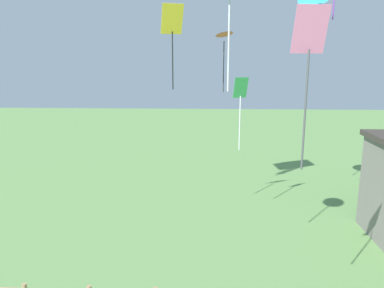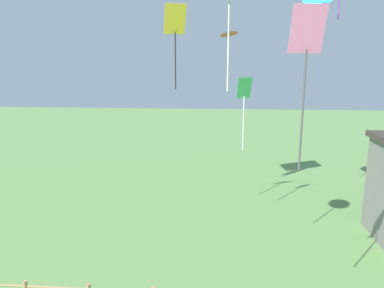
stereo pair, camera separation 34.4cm
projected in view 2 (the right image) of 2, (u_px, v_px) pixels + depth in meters
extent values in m
cube|color=pink|center=(308.00, 29.00, 8.35)|extent=(0.82, 0.42, 1.05)
cylinder|color=#4C4C51|center=(302.00, 112.00, 8.74)|extent=(0.05, 0.05, 2.85)
cube|color=yellow|center=(175.00, 19.00, 14.64)|extent=(0.95, 0.70, 1.11)
cylinder|color=black|center=(175.00, 61.00, 14.98)|extent=(0.05, 0.05, 2.26)
cylinder|color=#2D2D33|center=(316.00, 30.00, 16.76)|extent=(0.05, 0.05, 1.64)
cube|color=green|center=(244.00, 88.00, 16.71)|extent=(0.71, 0.48, 0.92)
cylinder|color=white|center=(243.00, 124.00, 17.06)|extent=(0.05, 0.05, 2.50)
cone|color=orange|center=(229.00, 34.00, 18.44)|extent=(1.19, 1.17, 0.41)
cylinder|color=#333338|center=(228.00, 67.00, 18.78)|extent=(0.05, 0.05, 2.53)
cylinder|color=silver|center=(228.00, 44.00, 10.79)|extent=(0.05, 0.05, 2.70)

